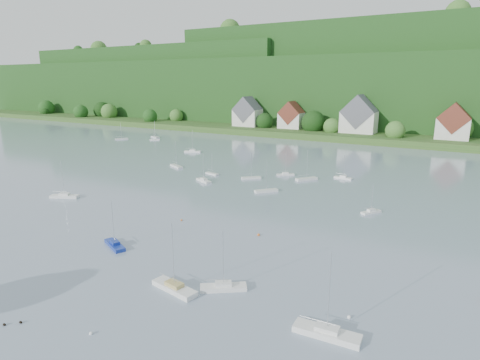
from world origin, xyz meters
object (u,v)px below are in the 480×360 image
object	(u,v)px
near_sailboat_1	(115,244)
near_sailboat_3	(223,287)
near_sailboat_4	(327,332)
near_sailboat_6	(64,196)
near_sailboat_2	(174,287)

from	to	relation	value
near_sailboat_1	near_sailboat_3	bearing A→B (deg)	17.42
near_sailboat_1	near_sailboat_4	bearing A→B (deg)	16.03
near_sailboat_1	near_sailboat_6	xyz separation A→B (m)	(-32.52, 14.68, 0.03)
near_sailboat_6	near_sailboat_2	bearing A→B (deg)	-49.11
near_sailboat_4	near_sailboat_6	bearing A→B (deg)	161.09
near_sailboat_2	near_sailboat_3	distance (m)	6.52
near_sailboat_2	near_sailboat_3	size ratio (longest dim) A/B	1.14
near_sailboat_4	near_sailboat_6	xyz separation A→B (m)	(-71.09, 20.39, -0.03)
near_sailboat_2	near_sailboat_6	size ratio (longest dim) A/B	1.07
near_sailboat_1	near_sailboat_3	world-z (taller)	near_sailboat_3
near_sailboat_3	near_sailboat_6	xyz separation A→B (m)	(-55.96, 17.57, 0.02)
near_sailboat_2	near_sailboat_6	bearing A→B (deg)	167.78
near_sailboat_1	near_sailboat_4	size ratio (longest dim) A/B	0.81
near_sailboat_2	near_sailboat_4	world-z (taller)	near_sailboat_4
near_sailboat_1	near_sailboat_2	size ratio (longest dim) A/B	0.84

